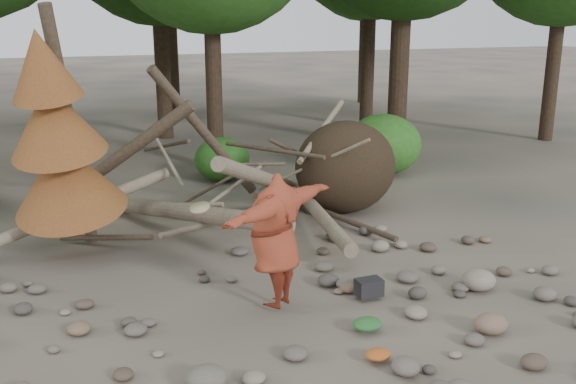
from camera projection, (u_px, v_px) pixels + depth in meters
name	position (u px, v px, depth m)	size (l,w,h in m)	color
ground	(309.00, 314.00, 9.18)	(120.00, 120.00, 0.00)	#514C44
deadfall_pile	(322.00, 172.00, 13.43)	(8.55, 5.24, 3.30)	#332619
dead_conifer	(59.00, 141.00, 10.60)	(2.06, 2.16, 4.35)	#4C3F30
bush_mid	(222.00, 159.00, 16.33)	(1.40, 1.40, 1.12)	#2A651D
bush_right	(383.00, 144.00, 16.97)	(2.00, 2.00, 1.60)	#357825
frisbee_thrower	(276.00, 240.00, 9.04)	(2.49, 1.92, 1.97)	maroon
backpack	(369.00, 291.00, 9.63)	(0.39, 0.26, 0.26)	black
cloth_green	(367.00, 327.00, 8.63)	(0.41, 0.34, 0.15)	#28642C
cloth_orange	(378.00, 358.00, 7.90)	(0.33, 0.27, 0.12)	#B0521E
boulder_front_left	(207.00, 378.00, 7.31)	(0.48, 0.43, 0.29)	#6A6458
boulder_front_right	(491.00, 324.00, 8.60)	(0.46, 0.41, 0.27)	#846752
boulder_mid_right	(479.00, 280.00, 9.95)	(0.54, 0.48, 0.32)	gray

